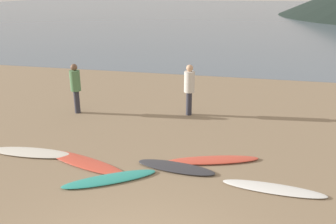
# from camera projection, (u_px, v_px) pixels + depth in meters

# --- Properties ---
(ground_plane) EXTENTS (120.00, 120.00, 0.20)m
(ground_plane) POSITION_uv_depth(u_px,v_px,m) (208.00, 101.00, 14.53)
(ground_plane) COLOR #8C7559
(ground_plane) RESTS_ON ground
(ocean_water) EXTENTS (140.00, 100.00, 0.01)m
(ocean_water) POSITION_uv_depth(u_px,v_px,m) (244.00, 12.00, 64.05)
(ocean_water) COLOR slate
(ocean_water) RESTS_ON ground
(surfboard_0) EXTENTS (2.41, 0.70, 0.08)m
(surfboard_0) POSITION_uv_depth(u_px,v_px,m) (31.00, 152.00, 9.76)
(surfboard_0) COLOR silver
(surfboard_0) RESTS_ON ground
(surfboard_1) EXTENTS (2.70, 1.36, 0.06)m
(surfboard_1) POSITION_uv_depth(u_px,v_px,m) (84.00, 162.00, 9.23)
(surfboard_1) COLOR #D84C38
(surfboard_1) RESTS_ON ground
(surfboard_2) EXTENTS (2.16, 1.64, 0.08)m
(surfboard_2) POSITION_uv_depth(u_px,v_px,m) (110.00, 179.00, 8.43)
(surfboard_2) COLOR teal
(surfboard_2) RESTS_ON ground
(surfboard_3) EXTENTS (2.08, 0.79, 0.09)m
(surfboard_3) POSITION_uv_depth(u_px,v_px,m) (176.00, 167.00, 8.96)
(surfboard_3) COLOR #333338
(surfboard_3) RESTS_ON ground
(surfboard_4) EXTENTS (2.47, 1.20, 0.08)m
(surfboard_4) POSITION_uv_depth(u_px,v_px,m) (213.00, 160.00, 9.33)
(surfboard_4) COLOR #D84C38
(surfboard_4) RESTS_ON ground
(surfboard_5) EXTENTS (2.31, 0.63, 0.07)m
(surfboard_5) POSITION_uv_depth(u_px,v_px,m) (273.00, 189.00, 8.03)
(surfboard_5) COLOR white
(surfboard_5) RESTS_ON ground
(person_0) EXTENTS (0.36, 0.36, 1.79)m
(person_0) POSITION_uv_depth(u_px,v_px,m) (75.00, 84.00, 12.60)
(person_0) COLOR #2D2D38
(person_0) RESTS_ON ground
(person_1) EXTENTS (0.37, 0.37, 1.81)m
(person_1) POSITION_uv_depth(u_px,v_px,m) (189.00, 86.00, 12.40)
(person_1) COLOR #2D2D38
(person_1) RESTS_ON ground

